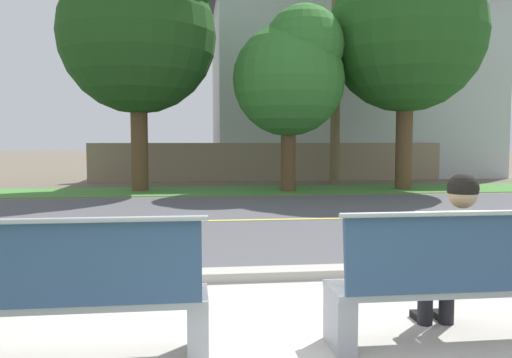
{
  "coord_description": "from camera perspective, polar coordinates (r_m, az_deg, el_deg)",
  "views": [
    {
      "loc": [
        -0.53,
        -3.12,
        1.48
      ],
      "look_at": [
        0.27,
        3.42,
        1.0
      ],
      "focal_mm": 36.83,
      "sensor_mm": 36.0,
      "label": 1
    }
  ],
  "objects": [
    {
      "name": "seated_person_olive",
      "position": [
        4.2,
        20.77,
        -7.17
      ],
      "size": [
        0.52,
        0.68,
        1.25
      ],
      "color": "black",
      "rests_on": "ground_plane"
    },
    {
      "name": "bench_left",
      "position": [
        3.73,
        -21.86,
        -11.9
      ],
      "size": [
        2.09,
        0.48,
        1.01
      ],
      "color": "#9EA0A8",
      "rests_on": "ground_plane"
    },
    {
      "name": "shade_tree_far_left",
      "position": [
        15.98,
        -12.24,
        16.25
      ],
      "size": [
        4.52,
        4.52,
        7.46
      ],
      "color": "brown",
      "rests_on": "ground_plane"
    },
    {
      "name": "road_centre_line",
      "position": [
        9.75,
        -3.76,
        -4.51
      ],
      "size": [
        48.0,
        0.14,
        0.01
      ],
      "primitive_type": "cube",
      "color": "#E0CC4C",
      "rests_on": "ground_plane"
    },
    {
      "name": "far_verge_grass",
      "position": [
        15.48,
        -4.95,
        -1.29
      ],
      "size": [
        48.0,
        2.8,
        0.02
      ],
      "primitive_type": "cube",
      "color": "#478438",
      "rests_on": "ground_plane"
    },
    {
      "name": "house_across_street",
      "position": [
        23.39,
        9.75,
        10.14
      ],
      "size": [
        12.17,
        6.91,
        7.77
      ],
      "color": "#B7BCC1",
      "rests_on": "ground_plane"
    },
    {
      "name": "ground_plane",
      "position": [
        11.23,
        -4.18,
        -3.41
      ],
      "size": [
        140.0,
        140.0,
        0.0
      ],
      "primitive_type": "plane",
      "color": "#665B4C"
    },
    {
      "name": "curb_edge",
      "position": [
        5.68,
        -1.4,
        -10.37
      ],
      "size": [
        44.0,
        0.3,
        0.11
      ],
      "primitive_type": "cube",
      "color": "#ADA89E",
      "rests_on": "ground_plane"
    },
    {
      "name": "sidewalk_pavement",
      "position": [
        3.85,
        1.55,
        -18.35
      ],
      "size": [
        44.0,
        3.6,
        0.01
      ],
      "primitive_type": "cube",
      "color": "#B7B2A8",
      "rests_on": "ground_plane"
    },
    {
      "name": "shade_tree_left",
      "position": [
        15.36,
        3.98,
        11.54
      ],
      "size": [
        3.22,
        3.22,
        5.32
      ],
      "color": "brown",
      "rests_on": "ground_plane"
    },
    {
      "name": "street_asphalt",
      "position": [
        9.75,
        -3.76,
        -4.54
      ],
      "size": [
        52.0,
        8.0,
        0.01
      ],
      "primitive_type": "cube",
      "color": "#515156",
      "rests_on": "ground_plane"
    },
    {
      "name": "bench_right",
      "position": [
        4.13,
        22.76,
        -10.37
      ],
      "size": [
        2.09,
        0.48,
        1.01
      ],
      "color": "#9EA0A8",
      "rests_on": "ground_plane"
    },
    {
      "name": "garden_wall",
      "position": [
        19.32,
        1.48,
        1.87
      ],
      "size": [
        13.0,
        0.36,
        1.4
      ],
      "primitive_type": "cube",
      "color": "gray",
      "rests_on": "ground_plane"
    },
    {
      "name": "shade_tree_centre",
      "position": [
        16.93,
        16.63,
        16.08
      ],
      "size": [
        4.68,
        4.68,
        7.72
      ],
      "color": "brown",
      "rests_on": "ground_plane"
    }
  ]
}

